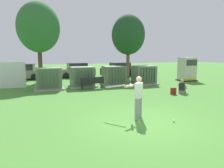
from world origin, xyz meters
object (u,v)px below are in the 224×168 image
at_px(transformer_mid_east, 114,76).
at_px(seated_spectator, 182,88).
at_px(transformer_mid_west, 82,77).
at_px(park_bench, 92,82).
at_px(generator_enclosure, 187,69).
at_px(sports_ball, 174,121).
at_px(batter, 137,95).
at_px(backpack, 173,91).
at_px(transformer_west, 49,79).
at_px(parked_car_left_of_center, 23,72).
at_px(parked_car_rightmost, 119,70).
at_px(transformer_east, 144,75).
at_px(parked_car_right_of_center, 76,71).

height_order(transformer_mid_east, seated_spectator, transformer_mid_east).
distance_m(transformer_mid_west, park_bench, 1.39).
xyz_separation_m(transformer_mid_west, transformer_mid_east, (2.74, 0.03, 0.00)).
height_order(generator_enclosure, sports_ball, generator_enclosure).
bearing_deg(transformer_mid_east, batter, -104.22).
distance_m(transformer_mid_east, park_bench, 2.59).
xyz_separation_m(transformer_mid_west, backpack, (5.01, -5.05, -0.57)).
relative_size(transformer_west, backpack, 4.77).
bearing_deg(generator_enclosure, batter, -137.73).
relative_size(generator_enclosure, seated_spectator, 2.39).
distance_m(transformer_west, sports_ball, 10.32).
bearing_deg(transformer_west, parked_car_left_of_center, 107.43).
xyz_separation_m(batter, seated_spectator, (5.32, 3.88, -0.60)).
height_order(transformer_west, generator_enclosure, generator_enclosure).
height_order(park_bench, batter, batter).
distance_m(transformer_mid_east, parked_car_rightmost, 7.09).
bearing_deg(seated_spectator, parked_car_left_of_center, 132.00).
bearing_deg(transformer_mid_west, park_bench, -68.20).
distance_m(batter, sports_ball, 1.73).
bearing_deg(transformer_east, batter, -120.02).
relative_size(transformer_east, parked_car_rightmost, 0.48).
relative_size(generator_enclosure, batter, 1.32).
bearing_deg(parked_car_right_of_center, backpack, -70.91).
bearing_deg(transformer_east, transformer_mid_east, 170.09).
distance_m(park_bench, sports_ball, 8.51).
xyz_separation_m(transformer_mid_west, parked_car_right_of_center, (0.77, 7.21, -0.04)).
bearing_deg(backpack, seated_spectator, 10.62).
bearing_deg(seated_spectator, park_bench, 145.75).
distance_m(park_bench, parked_car_rightmost, 9.33).
height_order(transformer_east, sports_ball, transformer_east).
bearing_deg(parked_car_right_of_center, transformer_west, -113.99).
xyz_separation_m(transformer_west, sports_ball, (4.22, -9.39, -0.74)).
bearing_deg(parked_car_left_of_center, batter, -71.18).
height_order(backpack, parked_car_rightmost, parked_car_rightmost).
bearing_deg(generator_enclosure, transformer_mid_west, -178.35).
height_order(transformer_mid_west, transformer_mid_east, same).
distance_m(transformer_east, seated_spectator, 4.52).
height_order(transformer_west, transformer_mid_west, same).
xyz_separation_m(transformer_mid_west, transformer_east, (5.33, -0.43, 0.00)).
height_order(parked_car_right_of_center, parked_car_rightmost, same).
bearing_deg(parked_car_left_of_center, seated_spectator, -48.00).
bearing_deg(parked_car_left_of_center, parked_car_right_of_center, 2.29).
relative_size(transformer_east, seated_spectator, 2.18).
height_order(transformer_mid_west, parked_car_left_of_center, same).
xyz_separation_m(parked_car_left_of_center, parked_car_rightmost, (10.61, -0.54, 0.00)).
bearing_deg(park_bench, parked_car_rightmost, 55.85).
relative_size(seated_spectator, parked_car_rightmost, 0.22).
relative_size(generator_enclosure, parked_car_left_of_center, 0.52).
bearing_deg(backpack, generator_enclosure, 44.30).
height_order(transformer_mid_west, parked_car_right_of_center, same).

